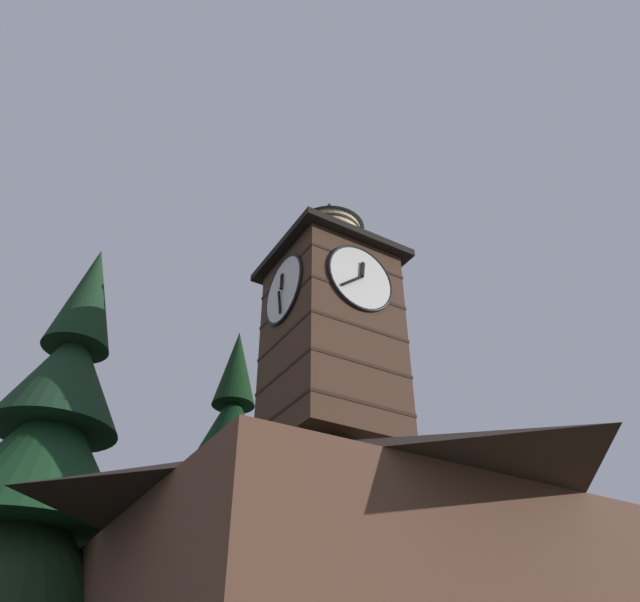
% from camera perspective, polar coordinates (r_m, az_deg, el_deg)
% --- Properties ---
extents(building_main, '(10.84, 11.57, 7.57)m').
position_cam_1_polar(building_main, '(15.64, 1.66, -26.08)').
color(building_main, brown).
rests_on(building_main, ground_plane).
extents(clock_tower, '(4.13, 4.13, 9.54)m').
position_cam_1_polar(clock_tower, '(19.06, 1.05, -2.42)').
color(clock_tower, '#4C3323').
rests_on(clock_tower, building_main).
extents(pine_tree_behind, '(5.72, 5.72, 15.50)m').
position_cam_1_polar(pine_tree_behind, '(23.66, -9.45, -21.16)').
color(pine_tree_behind, '#473323').
rests_on(pine_tree_behind, ground_plane).
extents(pine_tree_aside, '(7.02, 7.02, 15.29)m').
position_cam_1_polar(pine_tree_aside, '(19.20, -25.52, -15.81)').
color(pine_tree_aside, '#473323').
rests_on(pine_tree_aside, ground_plane).
extents(moon, '(2.26, 2.26, 2.26)m').
position_cam_1_polar(moon, '(55.15, 0.10, -19.49)').
color(moon, silver).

